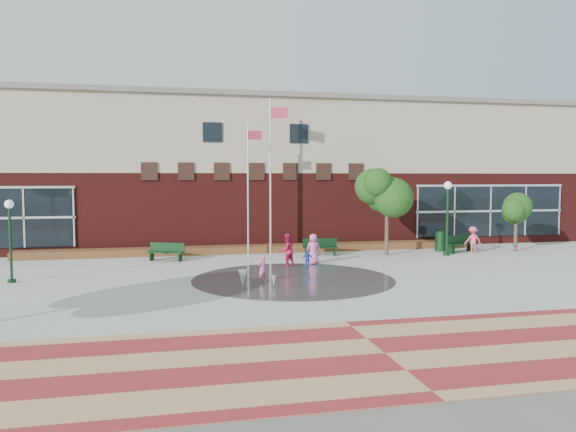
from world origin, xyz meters
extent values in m
plane|color=#666056|center=(0.00, 0.00, 0.00)|extent=(120.00, 120.00, 0.00)
cube|color=#A8A8A0|center=(0.00, 4.00, 0.00)|extent=(46.00, 18.00, 0.01)
cube|color=maroon|center=(0.00, -7.00, 0.00)|extent=(46.00, 6.00, 0.01)
cylinder|color=#383A3D|center=(0.00, 3.00, 0.00)|extent=(8.40, 8.40, 0.01)
cube|color=#501613|center=(0.00, 17.50, 2.25)|extent=(44.00, 10.00, 4.50)
cube|color=tan|center=(0.00, 17.50, 6.75)|extent=(44.00, 10.00, 4.50)
cube|color=slate|center=(0.00, 17.50, 9.05)|extent=(44.40, 10.40, 0.30)
cube|color=black|center=(15.00, 12.48, 2.11)|extent=(10.00, 0.12, 3.19)
cube|color=black|center=(-2.50, 12.48, 6.79)|extent=(1.10, 0.10, 1.10)
cube|color=black|center=(2.50, 12.48, 6.79)|extent=(1.10, 0.10, 1.10)
cube|color=maroon|center=(0.00, 11.60, 0.00)|extent=(26.00, 1.20, 0.40)
cylinder|color=white|center=(-0.85, 10.12, 3.50)|extent=(0.09, 0.09, 7.00)
sphere|color=white|center=(-0.85, 10.12, 7.04)|extent=(0.14, 0.14, 0.14)
cube|color=#B42942|center=(-0.47, 10.13, 6.48)|extent=(0.77, 0.04, 0.47)
cylinder|color=white|center=(0.53, 11.00, 4.21)|extent=(0.11, 0.11, 8.42)
sphere|color=white|center=(0.53, 11.00, 8.47)|extent=(0.17, 0.17, 0.17)
cube|color=#B42942|center=(0.98, 10.81, 7.77)|extent=(0.90, 0.40, 0.59)
cylinder|color=black|center=(-11.27, 4.77, 1.52)|extent=(0.11, 0.11, 3.03)
cylinder|color=black|center=(-11.27, 4.77, 0.07)|extent=(0.32, 0.32, 0.14)
sphere|color=white|center=(-11.27, 4.77, 3.19)|extent=(0.36, 0.36, 0.36)
cylinder|color=black|center=(9.74, 8.20, 1.81)|extent=(0.13, 0.13, 3.63)
cylinder|color=black|center=(9.74, 8.20, 0.09)|extent=(0.38, 0.38, 0.17)
sphere|color=white|center=(9.74, 8.20, 3.82)|extent=(0.43, 0.43, 0.43)
cube|color=black|center=(-5.18, 9.42, 0.46)|extent=(1.89, 1.18, 0.06)
cube|color=black|center=(-5.09, 9.62, 0.69)|extent=(1.71, 0.75, 0.46)
cube|color=black|center=(3.00, 9.54, 0.47)|extent=(1.92, 0.75, 0.06)
cube|color=black|center=(3.03, 9.77, 0.71)|extent=(1.87, 0.28, 0.47)
cube|color=black|center=(11.13, 9.14, 0.49)|extent=(2.02, 1.20, 0.07)
cube|color=black|center=(11.04, 9.37, 0.74)|extent=(1.85, 0.74, 0.49)
cylinder|color=black|center=(10.31, 9.91, 0.57)|extent=(0.69, 0.69, 1.15)
cylinder|color=black|center=(10.31, 9.91, 1.17)|extent=(0.74, 0.74, 0.07)
cylinder|color=#3F2E27|center=(6.57, 8.95, 1.49)|extent=(0.20, 0.20, 2.98)
cylinder|color=#3F2E27|center=(14.42, 8.91, 1.10)|extent=(0.19, 0.19, 2.21)
cone|color=white|center=(-2.29, 1.68, 0.00)|extent=(0.35, 0.35, 0.68)
cone|color=white|center=(-1.07, 1.71, 0.00)|extent=(0.18, 0.18, 0.41)
imported|color=#E6628F|center=(-1.31, 2.87, 0.54)|extent=(0.46, 0.41, 1.07)
imported|color=#BF1843|center=(0.45, 6.31, 0.80)|extent=(0.96, 0.87, 1.60)
imported|color=#E459AC|center=(1.86, 6.72, 0.76)|extent=(0.76, 0.51, 1.52)
imported|color=blue|center=(1.29, 5.63, 0.44)|extent=(0.53, 0.25, 0.88)
imported|color=#EA586E|center=(11.69, 8.85, 0.75)|extent=(1.00, 0.62, 1.50)
camera|label=1|loc=(-5.14, -19.51, 4.28)|focal=35.00mm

